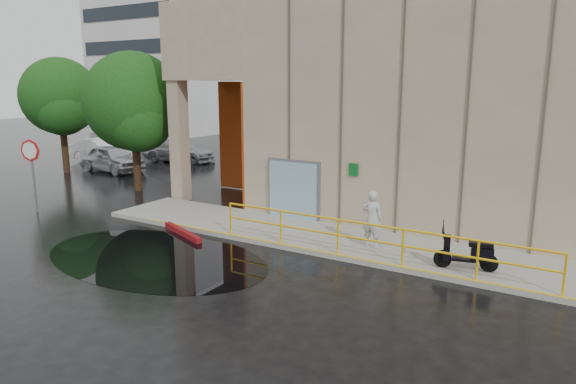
{
  "coord_description": "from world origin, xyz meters",
  "views": [
    {
      "loc": [
        9.3,
        -9.5,
        4.94
      ],
      "look_at": [
        1.75,
        3.0,
        1.8
      ],
      "focal_mm": 32.0,
      "sensor_mm": 36.0,
      "label": 1
    }
  ],
  "objects_px": {
    "scooter": "(468,243)",
    "car_c": "(179,151)",
    "red_curb": "(183,232)",
    "person": "(372,219)",
    "car_b": "(103,151)",
    "stop_sign": "(31,160)",
    "car_a": "(112,158)",
    "tree_near": "(134,105)",
    "tree_far": "(61,99)"
  },
  "relations": [
    {
      "from": "scooter",
      "to": "stop_sign",
      "type": "distance_m",
      "value": 15.87
    },
    {
      "from": "stop_sign",
      "to": "tree_far",
      "type": "bearing_deg",
      "value": 144.73
    },
    {
      "from": "stop_sign",
      "to": "tree_far",
      "type": "distance_m",
      "value": 9.27
    },
    {
      "from": "tree_near",
      "to": "stop_sign",
      "type": "bearing_deg",
      "value": -95.29
    },
    {
      "from": "scooter",
      "to": "stop_sign",
      "type": "xyz_separation_m",
      "value": [
        -15.72,
        -1.79,
        1.18
      ]
    },
    {
      "from": "red_curb",
      "to": "car_b",
      "type": "distance_m",
      "value": 16.88
    },
    {
      "from": "stop_sign",
      "to": "car_c",
      "type": "height_order",
      "value": "stop_sign"
    },
    {
      "from": "car_b",
      "to": "stop_sign",
      "type": "bearing_deg",
      "value": -137.3
    },
    {
      "from": "car_a",
      "to": "car_c",
      "type": "bearing_deg",
      "value": -1.61
    },
    {
      "from": "car_c",
      "to": "red_curb",
      "type": "bearing_deg",
      "value": -148.9
    },
    {
      "from": "red_curb",
      "to": "stop_sign",
      "type": "bearing_deg",
      "value": -174.59
    },
    {
      "from": "car_a",
      "to": "tree_near",
      "type": "bearing_deg",
      "value": -112.95
    },
    {
      "from": "car_a",
      "to": "car_b",
      "type": "bearing_deg",
      "value": 65.31
    },
    {
      "from": "person",
      "to": "car_c",
      "type": "relative_size",
      "value": 0.37
    },
    {
      "from": "tree_near",
      "to": "tree_far",
      "type": "distance_m",
      "value": 7.2
    },
    {
      "from": "car_c",
      "to": "scooter",
      "type": "bearing_deg",
      "value": -130.35
    },
    {
      "from": "car_c",
      "to": "car_a",
      "type": "bearing_deg",
      "value": 159.98
    },
    {
      "from": "red_curb",
      "to": "car_a",
      "type": "relative_size",
      "value": 0.55
    },
    {
      "from": "scooter",
      "to": "red_curb",
      "type": "distance_m",
      "value": 8.91
    },
    {
      "from": "red_curb",
      "to": "scooter",
      "type": "bearing_deg",
      "value": 7.36
    },
    {
      "from": "car_a",
      "to": "tree_near",
      "type": "relative_size",
      "value": 0.69
    },
    {
      "from": "stop_sign",
      "to": "red_curb",
      "type": "bearing_deg",
      "value": 13.11
    },
    {
      "from": "scooter",
      "to": "car_a",
      "type": "xyz_separation_m",
      "value": [
        -20.57,
        6.02,
        -0.12
      ]
    },
    {
      "from": "person",
      "to": "car_b",
      "type": "xyz_separation_m",
      "value": [
        -20.4,
        7.14,
        -0.22
      ]
    },
    {
      "from": "scooter",
      "to": "tree_near",
      "type": "bearing_deg",
      "value": 155.18
    },
    {
      "from": "car_a",
      "to": "scooter",
      "type": "bearing_deg",
      "value": -99.99
    },
    {
      "from": "tree_near",
      "to": "person",
      "type": "bearing_deg",
      "value": -11.71
    },
    {
      "from": "car_a",
      "to": "tree_far",
      "type": "height_order",
      "value": "tree_far"
    },
    {
      "from": "stop_sign",
      "to": "car_a",
      "type": "relative_size",
      "value": 0.65
    },
    {
      "from": "car_b",
      "to": "car_c",
      "type": "bearing_deg",
      "value": -42.69
    },
    {
      "from": "car_a",
      "to": "tree_far",
      "type": "distance_m",
      "value": 4.07
    },
    {
      "from": "person",
      "to": "tree_far",
      "type": "bearing_deg",
      "value": -9.93
    },
    {
      "from": "tree_near",
      "to": "red_curb",
      "type": "bearing_deg",
      "value": -32.89
    },
    {
      "from": "scooter",
      "to": "red_curb",
      "type": "height_order",
      "value": "scooter"
    },
    {
      "from": "tree_near",
      "to": "scooter",
      "type": "bearing_deg",
      "value": -11.3
    },
    {
      "from": "red_curb",
      "to": "car_b",
      "type": "relative_size",
      "value": 0.5
    },
    {
      "from": "stop_sign",
      "to": "car_a",
      "type": "bearing_deg",
      "value": 129.53
    },
    {
      "from": "car_b",
      "to": "car_c",
      "type": "distance_m",
      "value": 4.53
    },
    {
      "from": "scooter",
      "to": "car_a",
      "type": "height_order",
      "value": "car_a"
    },
    {
      "from": "scooter",
      "to": "person",
      "type": "bearing_deg",
      "value": 157.0
    },
    {
      "from": "car_c",
      "to": "tree_near",
      "type": "relative_size",
      "value": 0.74
    },
    {
      "from": "scooter",
      "to": "car_c",
      "type": "xyz_separation_m",
      "value": [
        -19.92,
        10.71,
        -0.19
      ]
    },
    {
      "from": "person",
      "to": "car_b",
      "type": "relative_size",
      "value": 0.36
    },
    {
      "from": "stop_sign",
      "to": "car_b",
      "type": "height_order",
      "value": "stop_sign"
    },
    {
      "from": "scooter",
      "to": "car_c",
      "type": "distance_m",
      "value": 22.62
    },
    {
      "from": "car_a",
      "to": "tree_near",
      "type": "height_order",
      "value": "tree_near"
    },
    {
      "from": "red_curb",
      "to": "tree_far",
      "type": "distance_m",
      "value": 15.15
    },
    {
      "from": "person",
      "to": "car_c",
      "type": "height_order",
      "value": "person"
    },
    {
      "from": "tree_near",
      "to": "car_a",
      "type": "bearing_deg",
      "value": 150.72
    },
    {
      "from": "red_curb",
      "to": "car_c",
      "type": "xyz_separation_m",
      "value": [
        -11.12,
        11.85,
        0.59
      ]
    }
  ]
}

